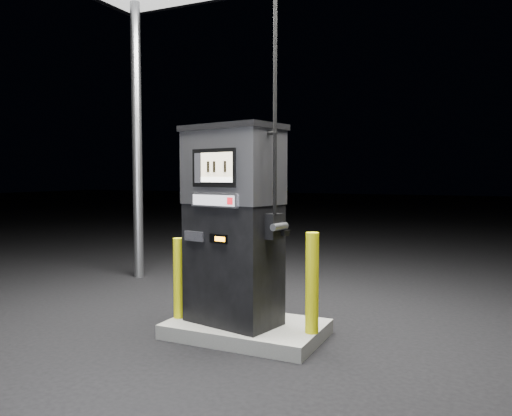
% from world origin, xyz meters
% --- Properties ---
extents(ground, '(80.00, 80.00, 0.00)m').
position_xyz_m(ground, '(0.00, 0.00, 0.00)').
color(ground, black).
rests_on(ground, ground).
extents(pump_island, '(1.60, 1.00, 0.15)m').
position_xyz_m(pump_island, '(0.00, 0.00, 0.07)').
color(pump_island, '#62625E').
rests_on(pump_island, ground).
extents(fuel_dispenser, '(1.19, 0.81, 4.28)m').
position_xyz_m(fuel_dispenser, '(-0.12, -0.07, 1.21)').
color(fuel_dispenser, black).
rests_on(fuel_dispenser, pump_island).
extents(bollard_left, '(0.15, 0.15, 0.87)m').
position_xyz_m(bollard_left, '(-0.74, -0.16, 0.59)').
color(bollard_left, '#D0CF0B').
rests_on(bollard_left, pump_island).
extents(bollard_right, '(0.15, 0.15, 0.99)m').
position_xyz_m(bollard_right, '(0.74, -0.04, 0.65)').
color(bollard_right, '#D0CF0B').
rests_on(bollard_right, pump_island).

